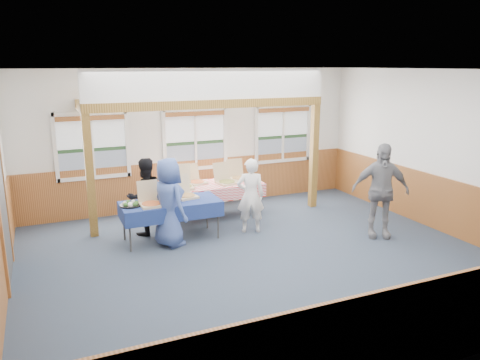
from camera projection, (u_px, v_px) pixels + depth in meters
name	position (u px, v px, depth m)	size (l,w,h in m)	color
floor	(259.00, 258.00, 8.13)	(8.00, 8.00, 0.00)	#2B3946
ceiling	(261.00, 70.00, 7.36)	(8.00, 8.00, 0.00)	white
wall_back	(195.00, 139.00, 10.86)	(8.00, 8.00, 0.00)	silver
wall_front	(414.00, 239.00, 4.63)	(8.00, 8.00, 0.00)	silver
wall_right	(441.00, 151.00, 9.29)	(8.00, 8.00, 0.00)	silver
wainscot_back	(196.00, 183.00, 11.09)	(7.98, 0.05, 1.10)	brown
wainscot_front	(403.00, 332.00, 4.90)	(7.98, 0.05, 1.10)	brown
wainscot_left	(1.00, 267.00, 6.47)	(0.05, 6.98, 1.10)	brown
wainscot_right	(435.00, 202.00, 9.53)	(0.05, 6.98, 1.10)	brown
cased_opening	(2.00, 214.00, 7.15)	(0.06, 1.30, 2.10)	#353535
window_left	(92.00, 142.00, 9.92)	(1.56, 0.10, 1.46)	white
window_mid	(195.00, 136.00, 10.81)	(1.56, 0.10, 1.46)	white
window_right	(283.00, 130.00, 11.69)	(1.56, 0.10, 1.46)	white
post_left	(90.00, 176.00, 8.93)	(0.15, 0.15, 2.40)	brown
post_right	(314.00, 157.00, 10.85)	(0.15, 0.15, 2.40)	brown
cross_beam	(212.00, 104.00, 9.58)	(5.15, 0.18, 0.18)	brown
table_left	(171.00, 204.00, 8.86)	(2.01, 1.32, 0.76)	#353535
table_right	(214.00, 186.00, 10.18)	(2.23, 1.41, 0.76)	#353535
pizza_box_a	(151.00, 202.00, 8.58)	(0.40, 0.48, 0.43)	tan
pizza_box_b	(185.00, 194.00, 9.11)	(0.47, 0.53, 0.42)	tan
pizza_box_c	(182.00, 185.00, 9.78)	(0.49, 0.57, 0.47)	tan
pizza_box_d	(196.00, 180.00, 10.19)	(0.46, 0.53, 0.40)	tan
pizza_box_e	(226.00, 180.00, 10.18)	(0.46, 0.54, 0.43)	tan
pizza_box_f	(239.00, 177.00, 10.53)	(0.44, 0.52, 0.44)	tan
veggie_tray	(130.00, 204.00, 8.55)	(0.39, 0.39, 0.09)	black
drink_glass	(254.00, 179.00, 10.26)	(0.07, 0.07, 0.15)	#985119
woman_white	(251.00, 196.00, 9.26)	(0.55, 0.36, 1.50)	white
woman_black	(145.00, 197.00, 9.15)	(0.74, 0.58, 1.53)	black
man_blue	(169.00, 202.00, 8.55)	(0.81, 0.53, 1.65)	#3C5497
person_grey	(380.00, 191.00, 8.98)	(1.08, 0.45, 1.85)	slate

